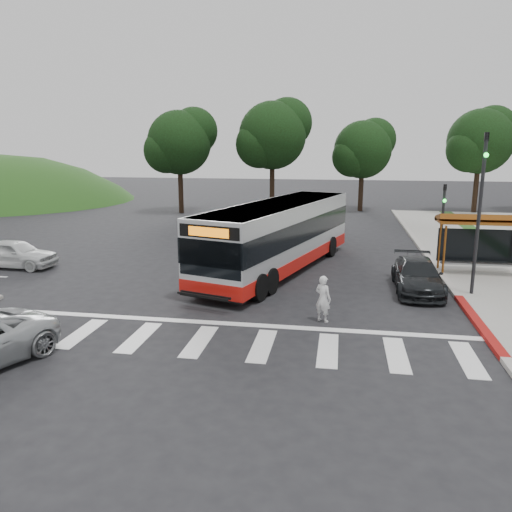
# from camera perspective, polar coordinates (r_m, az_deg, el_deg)

# --- Properties ---
(ground) EXTENTS (140.00, 140.00, 0.00)m
(ground) POSITION_cam_1_polar(r_m,az_deg,el_deg) (20.54, -2.62, -4.49)
(ground) COLOR black
(ground) RESTS_ON ground
(sidewalk_east) EXTENTS (4.00, 40.00, 0.12)m
(sidewalk_east) POSITION_cam_1_polar(r_m,az_deg,el_deg) (28.64, 23.13, -0.45)
(sidewalk_east) COLOR gray
(sidewalk_east) RESTS_ON ground
(curb_east) EXTENTS (0.30, 40.00, 0.15)m
(curb_east) POSITION_cam_1_polar(r_m,az_deg,el_deg) (28.23, 19.19, -0.28)
(curb_east) COLOR #9E9991
(curb_east) RESTS_ON ground
(curb_east_red) EXTENTS (0.32, 6.00, 0.15)m
(curb_east_red) POSITION_cam_1_polar(r_m,az_deg,el_deg) (18.80, 24.03, -7.01)
(curb_east_red) COLOR maroon
(curb_east_red) RESTS_ON ground
(hillside_nw) EXTENTS (44.00, 44.00, 10.00)m
(hillside_nw) POSITION_cam_1_polar(r_m,az_deg,el_deg) (61.37, -26.70, 5.65)
(hillside_nw) COLOR #1D4616
(hillside_nw) RESTS_ON ground
(crosswalk_ladder) EXTENTS (18.00, 2.60, 0.01)m
(crosswalk_ladder) POSITION_cam_1_polar(r_m,az_deg,el_deg) (15.97, -6.48, -9.66)
(crosswalk_ladder) COLOR silver
(crosswalk_ladder) RESTS_ON ground
(bus_shelter) EXTENTS (4.20, 1.60, 2.86)m
(bus_shelter) POSITION_cam_1_polar(r_m,az_deg,el_deg) (25.42, 24.60, 3.14)
(bus_shelter) COLOR #904C18
(bus_shelter) RESTS_ON sidewalk_east
(traffic_signal_ne_tall) EXTENTS (0.18, 0.37, 6.50)m
(traffic_signal_ne_tall) POSITION_cam_1_polar(r_m,az_deg,el_deg) (21.47, 24.27, 5.74)
(traffic_signal_ne_tall) COLOR black
(traffic_signal_ne_tall) RESTS_ON ground
(traffic_signal_ne_short) EXTENTS (0.18, 0.37, 4.00)m
(traffic_signal_ne_short) POSITION_cam_1_polar(r_m,az_deg,el_deg) (28.41, 20.58, 4.62)
(traffic_signal_ne_short) COLOR black
(traffic_signal_ne_short) RESTS_ON ground
(tree_ne_a) EXTENTS (6.16, 5.74, 9.30)m
(tree_ne_a) POSITION_cam_1_polar(r_m,az_deg,el_deg) (48.70, 24.33, 11.96)
(tree_ne_a) COLOR black
(tree_ne_a) RESTS_ON parking_lot
(tree_north_a) EXTENTS (6.60, 6.15, 10.17)m
(tree_north_a) POSITION_cam_1_polar(r_m,az_deg,el_deg) (45.66, 2.01, 13.74)
(tree_north_a) COLOR black
(tree_north_a) RESTS_ON ground
(tree_north_b) EXTENTS (5.72, 5.33, 8.43)m
(tree_north_b) POSITION_cam_1_polar(r_m,az_deg,el_deg) (47.27, 12.19, 11.90)
(tree_north_b) COLOR black
(tree_north_b) RESTS_ON ground
(tree_north_c) EXTENTS (6.16, 5.74, 9.30)m
(tree_north_c) POSITION_cam_1_polar(r_m,az_deg,el_deg) (45.49, -8.65, 12.81)
(tree_north_c) COLOR black
(tree_north_c) RESTS_ON ground
(transit_bus) EXTENTS (6.35, 13.05, 3.31)m
(transit_bus) POSITION_cam_1_polar(r_m,az_deg,el_deg) (24.21, 2.64, 2.18)
(transit_bus) COLOR silver
(transit_bus) RESTS_ON ground
(pedestrian) EXTENTS (0.72, 0.65, 1.65)m
(pedestrian) POSITION_cam_1_polar(r_m,az_deg,el_deg) (17.48, 7.67, -4.86)
(pedestrian) COLOR silver
(pedestrian) RESTS_ON ground
(dark_sedan) EXTENTS (1.94, 4.65, 1.34)m
(dark_sedan) POSITION_cam_1_polar(r_m,az_deg,el_deg) (21.99, 17.96, -2.14)
(dark_sedan) COLOR black
(dark_sedan) RESTS_ON ground
(west_car_white) EXTENTS (4.22, 1.81, 1.42)m
(west_car_white) POSITION_cam_1_polar(r_m,az_deg,el_deg) (27.68, -25.84, 0.25)
(west_car_white) COLOR silver
(west_car_white) RESTS_ON ground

